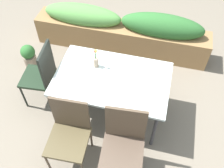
{
  "coord_description": "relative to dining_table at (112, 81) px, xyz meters",
  "views": [
    {
      "loc": [
        0.59,
        -1.99,
        3.13
      ],
      "look_at": [
        0.08,
        0.03,
        0.64
      ],
      "focal_mm": 40.8,
      "sensor_mm": 36.0,
      "label": 1
    }
  ],
  "objects": [
    {
      "name": "ground_plane",
      "position": [
        -0.08,
        -0.03,
        -0.7
      ],
      "size": [
        12.0,
        12.0,
        0.0
      ],
      "primitive_type": "plane",
      "color": "#756B5B"
    },
    {
      "name": "chair_near_left",
      "position": [
        -0.33,
        -0.72,
        -0.17
      ],
      "size": [
        0.49,
        0.49,
        0.96
      ],
      "rotation": [
        0.0,
        0.0,
        3.2
      ],
      "color": "brown",
      "rests_on": "ground"
    },
    {
      "name": "chair_near_right",
      "position": [
        0.31,
        -0.72,
        -0.14
      ],
      "size": [
        0.51,
        0.51,
        1.01
      ],
      "rotation": [
        0.0,
        0.0,
        3.22
      ],
      "color": "brown",
      "rests_on": "ground"
    },
    {
      "name": "potted_plant",
      "position": [
        -1.55,
        0.58,
        -0.48
      ],
      "size": [
        0.23,
        0.23,
        0.43
      ],
      "color": "gray",
      "rests_on": "ground"
    },
    {
      "name": "chair_end_left",
      "position": [
        -0.99,
        0.01,
        -0.14
      ],
      "size": [
        0.46,
        0.46,
        1.02
      ],
      "rotation": [
        0.0,
        0.0,
        1.66
      ],
      "color": "#1C2E1D",
      "rests_on": "ground"
    },
    {
      "name": "flower_vase",
      "position": [
        -0.25,
        0.14,
        0.18
      ],
      "size": [
        0.06,
        0.06,
        0.29
      ],
      "color": "tan",
      "rests_on": "dining_table"
    },
    {
      "name": "dining_table",
      "position": [
        0.0,
        0.0,
        0.0
      ],
      "size": [
        1.43,
        0.9,
        0.76
      ],
      "color": "silver",
      "rests_on": "ground"
    },
    {
      "name": "planter_box",
      "position": [
        -0.18,
        1.38,
        -0.32
      ],
      "size": [
        2.97,
        0.44,
        0.81
      ],
      "color": "olive",
      "rests_on": "ground"
    }
  ]
}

